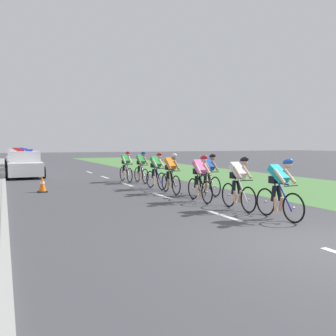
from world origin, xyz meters
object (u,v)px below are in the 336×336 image
at_px(cyclist_fourth, 209,174).
at_px(traffic_cone_near, 42,184).
at_px(cyclist_third, 200,178).
at_px(cyclist_eighth, 126,166).
at_px(cyclist_fifth, 171,173).
at_px(police_car_nearest, 25,165).
at_px(police_car_third, 18,159).
at_px(cyclist_lead, 280,188).
at_px(cyclist_second, 239,182).
at_px(cyclist_sixth, 156,170).
at_px(police_car_second, 21,161).
at_px(cyclist_seventh, 141,167).

relative_size(cyclist_fourth, traffic_cone_near, 2.69).
distance_m(cyclist_third, cyclist_eighth, 6.95).
xyz_separation_m(cyclist_fifth, cyclist_eighth, (-0.23, 4.77, 0.00)).
relative_size(police_car_nearest, police_car_third, 1.00).
distance_m(police_car_third, traffic_cone_near, 17.50).
height_order(cyclist_fifth, police_car_third, police_car_third).
height_order(cyclist_lead, cyclist_second, same).
xyz_separation_m(cyclist_sixth, cyclist_eighth, (-0.25, 3.29, 0.00)).
distance_m(cyclist_second, traffic_cone_near, 7.89).
xyz_separation_m(cyclist_fourth, cyclist_fifth, (-1.08, 0.99, 0.00)).
bearing_deg(cyclist_lead, cyclist_third, 97.36).
xyz_separation_m(police_car_nearest, police_car_second, (0.00, 5.08, 0.00)).
relative_size(cyclist_lead, police_car_nearest, 0.39).
distance_m(cyclist_eighth, police_car_second, 10.99).
bearing_deg(police_car_second, cyclist_third, -74.57).
height_order(cyclist_second, cyclist_sixth, same).
distance_m(cyclist_sixth, police_car_second, 14.14).
bearing_deg(cyclist_lead, police_car_third, 101.42).
bearing_deg(cyclist_fourth, police_car_second, 109.99).
relative_size(cyclist_second, cyclist_fifth, 1.00).
bearing_deg(cyclist_fifth, cyclist_lead, -85.38).
relative_size(cyclist_sixth, police_car_third, 0.39).
height_order(cyclist_lead, police_car_second, police_car_second).
bearing_deg(cyclist_fourth, cyclist_fifth, 137.35).
height_order(cyclist_eighth, police_car_nearest, police_car_nearest).
xyz_separation_m(cyclist_eighth, police_car_nearest, (-4.44, 4.96, -0.11)).
height_order(cyclist_eighth, traffic_cone_near, cyclist_eighth).
bearing_deg(cyclist_second, cyclist_fifth, 93.90).
bearing_deg(cyclist_fifth, police_car_third, 103.22).
bearing_deg(police_car_second, cyclist_fifth, -72.50).
xyz_separation_m(cyclist_lead, cyclist_seventh, (-0.16, 9.35, 0.00)).
distance_m(cyclist_fifth, police_car_second, 15.53).
bearing_deg(police_car_nearest, cyclist_second, -70.12).
height_order(cyclist_eighth, police_car_second, police_car_second).
relative_size(police_car_second, traffic_cone_near, 6.90).
bearing_deg(cyclist_second, police_car_nearest, 109.88).
relative_size(police_car_nearest, traffic_cone_near, 6.94).
relative_size(cyclist_fourth, cyclist_fifth, 1.00).
bearing_deg(cyclist_eighth, cyclist_second, -86.73).
bearing_deg(cyclist_fourth, cyclist_eighth, 102.79).
xyz_separation_m(cyclist_third, police_car_nearest, (-4.69, 11.91, -0.11)).
bearing_deg(cyclist_seventh, cyclist_lead, -89.03).
xyz_separation_m(cyclist_second, cyclist_fifth, (-0.27, 3.93, 0.00)).
relative_size(cyclist_second, cyclist_eighth, 1.00).
xyz_separation_m(cyclist_lead, cyclist_fourth, (0.64, 4.41, 0.00)).
distance_m(cyclist_eighth, police_car_nearest, 6.66).
distance_m(cyclist_second, cyclist_seventh, 7.88).
distance_m(cyclist_fourth, cyclist_sixth, 2.69).
bearing_deg(cyclist_sixth, cyclist_seventh, 84.01).
xyz_separation_m(cyclist_lead, police_car_nearest, (-5.11, 15.14, -0.11)).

